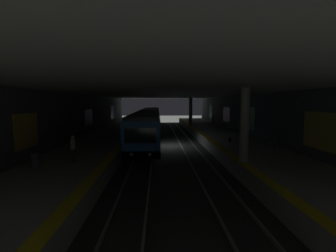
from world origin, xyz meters
TOP-DOWN VIEW (x-y plane):
  - ground_plane at (0.00, 0.00)m, footprint 120.00×120.00m
  - track_left at (0.00, -2.20)m, footprint 60.00×1.53m
  - track_right at (0.00, 2.20)m, footprint 60.00×1.53m
  - platform_left at (0.00, -6.55)m, footprint 60.00×5.30m
  - platform_right at (0.00, 6.55)m, footprint 60.00×5.30m
  - wall_left at (0.04, -9.45)m, footprint 60.00×0.56m
  - wall_right at (0.03, 9.45)m, footprint 60.00×0.56m
  - ceiling_slab at (0.00, 0.00)m, footprint 60.00×19.40m
  - pillar_near at (-11.34, -4.35)m, footprint 0.56×0.56m
  - pillar_far at (13.35, -4.35)m, footprint 0.56×0.56m
  - metro_train at (9.84, 2.20)m, footprint 37.77×2.83m
  - bench_left_near at (-6.24, -8.53)m, footprint 1.70×0.47m
  - bench_left_mid at (5.07, -8.53)m, footprint 1.70×0.47m
  - bench_left_far at (8.28, -8.53)m, footprint 1.70×0.47m
  - bench_right_near at (0.80, 8.53)m, footprint 1.70×0.47m
  - bench_right_mid at (3.61, 8.53)m, footprint 1.70×0.47m
  - person_waiting_near at (11.55, 5.40)m, footprint 0.60×0.22m
  - person_walking_mid at (13.68, -8.12)m, footprint 0.60×0.24m
  - person_standing_far at (-11.16, 6.14)m, footprint 0.60×0.23m
  - backpack_on_floor at (-3.96, -5.70)m, footprint 0.30×0.20m
  - trash_bin at (-12.44, 7.80)m, footprint 0.44×0.44m

SIDE VIEW (x-z plane):
  - ground_plane at x=0.00m, z-range 0.00..0.00m
  - track_left at x=0.00m, z-range 0.00..0.16m
  - track_right at x=0.00m, z-range 0.00..0.16m
  - platform_left at x=0.00m, z-range 0.00..1.05m
  - platform_right at x=0.00m, z-range 0.00..1.05m
  - backpack_on_floor at x=-3.96m, z-range 1.05..1.45m
  - trash_bin at x=-12.44m, z-range 1.05..1.90m
  - bench_left_near at x=-6.24m, z-range 1.14..2.00m
  - bench_left_mid at x=5.07m, z-range 1.14..2.00m
  - bench_left_far at x=8.28m, z-range 1.14..2.00m
  - bench_right_near at x=0.80m, z-range 1.14..2.00m
  - bench_right_mid at x=3.61m, z-range 1.14..2.00m
  - person_waiting_near at x=11.55m, z-range 1.11..2.68m
  - person_standing_far at x=-11.16m, z-range 1.12..2.79m
  - person_walking_mid at x=13.68m, z-range 1.13..2.88m
  - metro_train at x=9.84m, z-range 0.28..3.77m
  - wall_right at x=0.03m, z-range 0.00..5.60m
  - wall_left at x=0.04m, z-range 0.00..5.60m
  - pillar_near at x=-11.34m, z-range 1.05..5.60m
  - pillar_far at x=13.35m, z-range 1.05..5.60m
  - ceiling_slab at x=0.00m, z-range 5.60..6.00m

